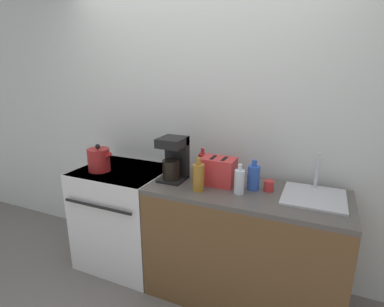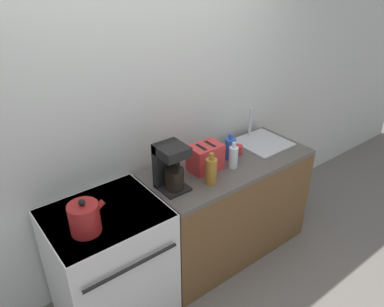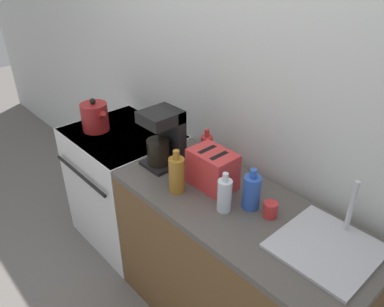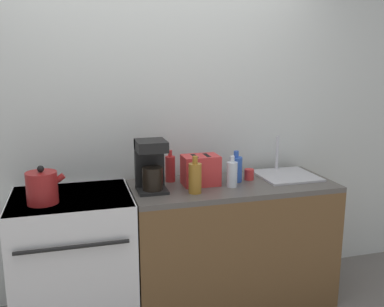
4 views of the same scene
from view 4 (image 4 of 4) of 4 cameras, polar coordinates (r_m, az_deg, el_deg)
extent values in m
cube|color=silver|center=(3.21, -5.58, 3.86)|extent=(8.00, 0.05, 2.60)
cube|color=silver|center=(3.05, -15.38, -13.67)|extent=(0.77, 0.65, 0.91)
cube|color=black|center=(2.88, -15.89, -5.66)|extent=(0.75, 0.64, 0.02)
cylinder|color=black|center=(2.76, -19.49, -6.63)|extent=(0.21, 0.21, 0.01)
cylinder|color=black|center=(2.76, -12.27, -6.22)|extent=(0.21, 0.21, 0.01)
cylinder|color=black|center=(3.02, -19.19, -4.98)|extent=(0.21, 0.21, 0.01)
cylinder|color=black|center=(3.02, -12.62, -4.61)|extent=(0.21, 0.21, 0.01)
cylinder|color=black|center=(2.62, -15.61, -11.94)|extent=(0.65, 0.02, 0.02)
cube|color=brown|center=(3.23, 5.28, -12.10)|extent=(1.44, 0.62, 0.88)
cube|color=#514C47|center=(3.07, 5.45, -4.31)|extent=(1.44, 0.62, 0.04)
cylinder|color=maroon|center=(2.76, -19.37, -4.34)|extent=(0.19, 0.19, 0.20)
sphere|color=black|center=(2.73, -19.55, -1.94)|extent=(0.04, 0.04, 0.04)
cylinder|color=maroon|center=(2.75, -17.58, -3.45)|extent=(0.11, 0.04, 0.09)
cube|color=red|center=(2.99, 1.15, -2.23)|extent=(0.25, 0.17, 0.21)
cube|color=black|center=(2.96, 0.34, -0.40)|extent=(0.03, 0.12, 0.01)
cube|color=black|center=(2.98, 1.97, -0.30)|extent=(0.03, 0.12, 0.01)
cube|color=black|center=(2.88, -5.36, -4.85)|extent=(0.19, 0.22, 0.02)
cube|color=black|center=(2.91, -5.71, -1.33)|extent=(0.19, 0.06, 0.35)
cube|color=black|center=(2.80, -5.48, 1.05)|extent=(0.19, 0.22, 0.07)
cylinder|color=black|center=(2.83, -5.29, -3.33)|extent=(0.14, 0.14, 0.15)
cube|color=#B7B7BC|center=(3.30, 12.50, -2.89)|extent=(0.41, 0.42, 0.01)
cylinder|color=silver|center=(3.41, 11.27, -0.03)|extent=(0.02, 0.02, 0.28)
cylinder|color=#B72828|center=(3.08, -2.92, -2.07)|extent=(0.07, 0.07, 0.18)
cylinder|color=#B72828|center=(3.05, -2.94, 0.02)|extent=(0.03, 0.03, 0.05)
cylinder|color=#2D56B7|center=(3.09, 5.87, -2.11)|extent=(0.09, 0.09, 0.18)
cylinder|color=#2D56B7|center=(3.06, 5.92, -0.07)|extent=(0.04, 0.04, 0.05)
cylinder|color=silver|center=(2.96, 5.36, -2.80)|extent=(0.07, 0.07, 0.17)
cylinder|color=silver|center=(2.93, 5.40, -0.74)|extent=(0.03, 0.03, 0.04)
cylinder|color=#9E6B23|center=(2.81, 0.41, -3.34)|extent=(0.09, 0.09, 0.20)
cylinder|color=#9E6B23|center=(2.78, 0.41, -0.86)|extent=(0.03, 0.03, 0.05)
cylinder|color=red|center=(3.16, 7.62, -2.78)|extent=(0.07, 0.07, 0.08)
camera|label=1|loc=(1.70, 49.65, 8.23)|focal=28.00mm
camera|label=2|loc=(1.33, -65.83, 35.96)|focal=35.00mm
camera|label=3|loc=(2.57, 38.81, 17.20)|focal=35.00mm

